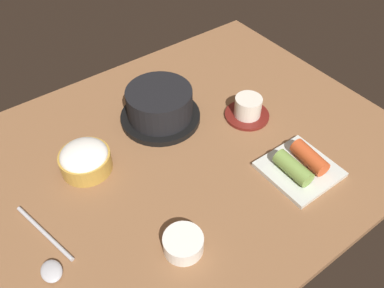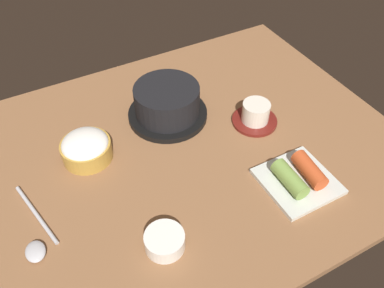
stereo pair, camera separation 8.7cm
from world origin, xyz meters
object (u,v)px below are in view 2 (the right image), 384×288
Objects in this scene: rice_bowl at (86,148)px; stone_pot at (167,103)px; kimchi_plate at (299,178)px; tea_cup_with_saucer at (256,115)px; side_bowl_near at (165,241)px; spoon at (36,238)px.

stone_pot is at bearing 10.19° from rice_bowl.
stone_pot is 35.27cm from kimchi_plate.
kimchi_plate is (36.48, -28.00, -1.40)cm from rice_bowl.
stone_pot is 1.34× the size of kimchi_plate.
side_bowl_near is at bearing -149.48° from tea_cup_with_saucer.
stone_pot reaches higher than tea_cup_with_saucer.
spoon is at bearing -133.91° from rice_bowl.
rice_bowl is 0.58× the size of spoon.
stone_pot is 1.02× the size of spoon.
kimchi_plate is (-2.84, -19.70, -0.82)cm from tea_cup_with_saucer.
kimchi_plate is at bearing -37.51° from rice_bowl.
stone_pot reaches higher than spoon.
rice_bowl is 0.76× the size of kimchi_plate.
side_bowl_near is 0.39× the size of spoon.
kimchi_plate is 0.76× the size of spoon.
tea_cup_with_saucer is at bearing -11.92° from rice_bowl.
stone_pot is at bearing 28.06° from spoon.
tea_cup_with_saucer is 0.57× the size of spoon.
side_bowl_near is at bearing -179.56° from kimchi_plate.
spoon is at bearing 148.67° from side_bowl_near.
spoon is at bearing 166.58° from kimchi_plate.
stone_pot is 22.01cm from rice_bowl.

